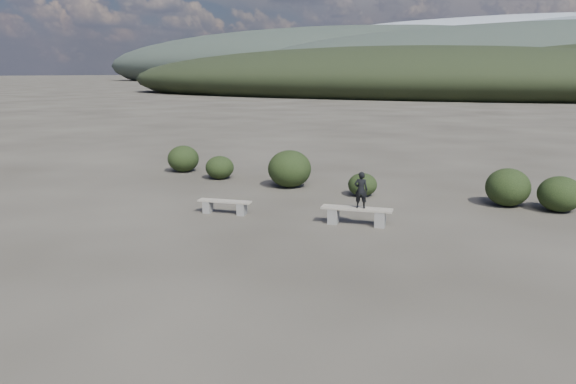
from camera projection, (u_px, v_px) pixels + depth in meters
The scene contains 11 objects.
ground at pixel (217, 275), 11.76m from camera, with size 1200.00×1200.00×0.00m, color #322E27.
bench_left at pixel (225, 206), 16.78m from camera, with size 1.66×0.66×0.41m.
bench_right at pixel (357, 214), 15.54m from camera, with size 2.01×0.78×0.49m.
seated_person at pixel (361, 190), 15.37m from camera, with size 0.37×0.24×1.02m, color black.
shrub_a at pixel (220, 167), 22.24m from camera, with size 1.12×1.12×0.92m, color black.
shrub_b at pixel (290, 169), 20.61m from camera, with size 1.60×1.60×1.37m, color black.
shrub_c at pixel (363, 185), 19.16m from camera, with size 0.99×0.99×0.79m, color black.
shrub_d at pixel (508, 187), 17.70m from camera, with size 1.38×1.38×1.21m, color black.
shrub_e at pixel (560, 194), 17.00m from camera, with size 1.30×1.30×1.09m, color black.
shrub_f at pixel (183, 159), 23.82m from camera, with size 1.32×1.32×1.12m, color black.
mountain_ridges at pixel (553, 60), 308.17m from camera, with size 500.00×400.00×56.00m.
Camera 1 is at (6.40, -9.24, 4.16)m, focal length 35.00 mm.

